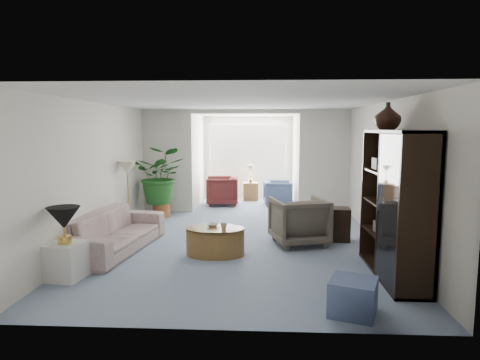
# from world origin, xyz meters

# --- Properties ---
(floor) EXTENTS (6.00, 6.00, 0.00)m
(floor) POSITION_xyz_m (0.00, 0.00, 0.00)
(floor) COLOR #8192AB
(floor) RESTS_ON ground
(sunroom_floor) EXTENTS (2.60, 2.60, 0.00)m
(sunroom_floor) POSITION_xyz_m (0.00, 4.10, 0.00)
(sunroom_floor) COLOR #8192AB
(sunroom_floor) RESTS_ON ground
(back_pier_left) EXTENTS (1.20, 0.12, 2.50)m
(back_pier_left) POSITION_xyz_m (-1.90, 3.00, 1.25)
(back_pier_left) COLOR silver
(back_pier_left) RESTS_ON ground
(back_pier_right) EXTENTS (1.20, 0.12, 2.50)m
(back_pier_right) POSITION_xyz_m (1.90, 3.00, 1.25)
(back_pier_right) COLOR silver
(back_pier_right) RESTS_ON ground
(back_header) EXTENTS (2.60, 0.12, 0.10)m
(back_header) POSITION_xyz_m (0.00, 3.00, 2.45)
(back_header) COLOR silver
(back_header) RESTS_ON back_pier_left
(window_pane) EXTENTS (2.20, 0.02, 1.50)m
(window_pane) POSITION_xyz_m (0.00, 5.18, 1.40)
(window_pane) COLOR white
(window_blinds) EXTENTS (2.20, 0.02, 1.50)m
(window_blinds) POSITION_xyz_m (0.00, 5.15, 1.40)
(window_blinds) COLOR white
(framed_picture) EXTENTS (0.04, 0.50, 0.40)m
(framed_picture) POSITION_xyz_m (2.46, -0.10, 1.70)
(framed_picture) COLOR beige
(sofa) EXTENTS (1.20, 2.38, 0.67)m
(sofa) POSITION_xyz_m (-2.06, -0.30, 0.33)
(sofa) COLOR beige
(sofa) RESTS_ON ground
(end_table) EXTENTS (0.51, 0.51, 0.50)m
(end_table) POSITION_xyz_m (-2.26, -1.65, 0.25)
(end_table) COLOR silver
(end_table) RESTS_ON ground
(table_lamp) EXTENTS (0.44, 0.44, 0.30)m
(table_lamp) POSITION_xyz_m (-2.26, -1.65, 0.85)
(table_lamp) COLOR black
(table_lamp) RESTS_ON end_table
(floor_lamp) EXTENTS (0.36, 0.36, 0.28)m
(floor_lamp) POSITION_xyz_m (-2.32, 1.24, 1.25)
(floor_lamp) COLOR beige
(floor_lamp) RESTS_ON ground
(coffee_table) EXTENTS (1.10, 1.10, 0.45)m
(coffee_table) POSITION_xyz_m (-0.35, -0.47, 0.23)
(coffee_table) COLOR olive
(coffee_table) RESTS_ON ground
(coffee_bowl) EXTENTS (0.23, 0.23, 0.05)m
(coffee_bowl) POSITION_xyz_m (-0.40, -0.37, 0.47)
(coffee_bowl) COLOR silver
(coffee_bowl) RESTS_ON coffee_table
(coffee_cup) EXTENTS (0.12, 0.12, 0.10)m
(coffee_cup) POSITION_xyz_m (-0.20, -0.57, 0.50)
(coffee_cup) COLOR #BCBBA4
(coffee_cup) RESTS_ON coffee_table
(wingback_chair) EXTENTS (1.10, 1.12, 0.84)m
(wingback_chair) POSITION_xyz_m (1.06, 0.26, 0.42)
(wingback_chair) COLOR #675D51
(wingback_chair) RESTS_ON ground
(side_table_dark) EXTENTS (0.54, 0.44, 0.60)m
(side_table_dark) POSITION_xyz_m (1.76, 0.56, 0.30)
(side_table_dark) COLOR black
(side_table_dark) RESTS_ON ground
(entertainment_cabinet) EXTENTS (0.49, 1.82, 2.03)m
(entertainment_cabinet) POSITION_xyz_m (2.23, -1.28, 1.01)
(entertainment_cabinet) COLOR black
(entertainment_cabinet) RESTS_ON ground
(cabinet_urn) EXTENTS (0.38, 0.38, 0.40)m
(cabinet_urn) POSITION_xyz_m (2.23, -0.78, 2.22)
(cabinet_urn) COLOR black
(cabinet_urn) RESTS_ON entertainment_cabinet
(ottoman) EXTENTS (0.63, 0.63, 0.39)m
(ottoman) POSITION_xyz_m (1.42, -2.54, 0.20)
(ottoman) COLOR slate
(ottoman) RESTS_ON ground
(plant_pot) EXTENTS (0.40, 0.40, 0.32)m
(plant_pot) POSITION_xyz_m (-1.92, 2.39, 0.16)
(plant_pot) COLOR brown
(plant_pot) RESTS_ON ground
(house_plant) EXTENTS (1.18, 1.03, 1.31)m
(house_plant) POSITION_xyz_m (-1.92, 2.39, 0.98)
(house_plant) COLOR #1F581E
(house_plant) RESTS_ON plant_pot
(sunroom_chair_blue) EXTENTS (0.78, 0.76, 0.67)m
(sunroom_chair_blue) POSITION_xyz_m (0.84, 4.00, 0.33)
(sunroom_chair_blue) COLOR slate
(sunroom_chair_blue) RESTS_ON ground
(sunroom_chair_maroon) EXTENTS (0.90, 0.87, 0.77)m
(sunroom_chair_maroon) POSITION_xyz_m (-0.66, 4.00, 0.38)
(sunroom_chair_maroon) COLOR maroon
(sunroom_chair_maroon) RESTS_ON ground
(sunroom_table) EXTENTS (0.44, 0.35, 0.51)m
(sunroom_table) POSITION_xyz_m (0.09, 4.75, 0.25)
(sunroom_table) COLOR olive
(sunroom_table) RESTS_ON ground
(shelf_clutter) EXTENTS (0.30, 1.15, 1.06)m
(shelf_clutter) POSITION_xyz_m (2.18, -1.40, 1.09)
(shelf_clutter) COLOR #343029
(shelf_clutter) RESTS_ON entertainment_cabinet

